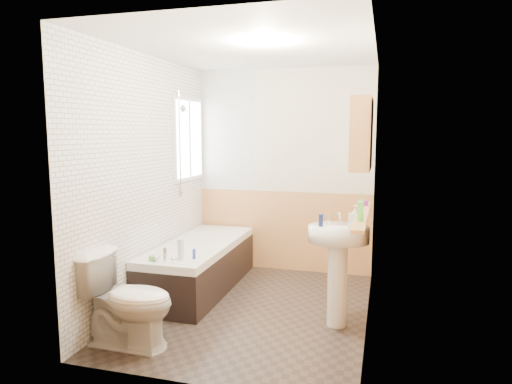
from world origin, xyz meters
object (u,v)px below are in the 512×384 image
(bathtub, at_px, (200,264))
(medicine_cabinet, at_px, (362,134))
(sink, at_px, (338,255))
(toilet, at_px, (127,300))
(pine_shelf, at_px, (362,215))

(bathtub, relative_size, medicine_cabinet, 2.73)
(sink, bearing_deg, toilet, -159.59)
(toilet, xyz_separation_m, medicine_cabinet, (1.77, 0.88, 1.34))
(toilet, bearing_deg, bathtub, -0.20)
(bathtub, height_order, toilet, toilet)
(toilet, bearing_deg, pine_shelf, -65.06)
(toilet, distance_m, sink, 1.83)
(bathtub, distance_m, medicine_cabinet, 2.33)
(medicine_cabinet, bearing_deg, sink, -173.27)
(toilet, distance_m, medicine_cabinet, 2.39)
(bathtub, distance_m, pine_shelf, 2.03)
(sink, relative_size, medicine_cabinet, 1.53)
(bathtub, bearing_deg, toilet, -91.20)
(toilet, xyz_separation_m, sink, (1.60, 0.86, 0.27))
(bathtub, xyz_separation_m, sink, (1.57, -0.57, 0.38))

